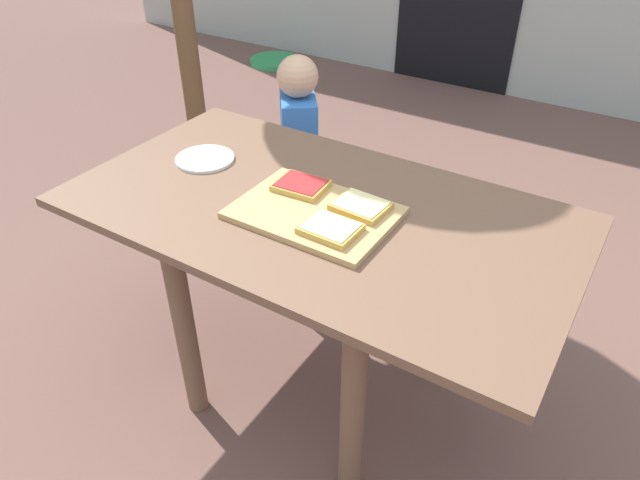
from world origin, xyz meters
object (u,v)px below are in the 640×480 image
(dining_table, at_px, (318,241))
(pizza_slice_far_right, at_px, (361,206))
(pizza_slice_near_right, at_px, (330,228))
(pizza_slice_far_left, at_px, (301,185))
(cutting_board, at_px, (314,213))
(child_left, at_px, (299,147))
(plate_white_left, at_px, (205,159))
(garden_hose_coil, at_px, (275,61))

(dining_table, relative_size, pizza_slice_far_right, 9.51)
(pizza_slice_near_right, height_order, pizza_slice_far_left, same)
(dining_table, height_order, pizza_slice_far_left, pizza_slice_far_left)
(cutting_board, bearing_deg, child_left, 126.95)
(dining_table, relative_size, pizza_slice_near_right, 9.78)
(dining_table, xyz_separation_m, plate_white_left, (-0.45, 0.04, 0.12))
(pizza_slice_far_left, bearing_deg, plate_white_left, 178.73)
(pizza_slice_far_right, bearing_deg, dining_table, -165.90)
(pizza_slice_far_left, bearing_deg, garden_hose_coil, 127.70)
(cutting_board, distance_m, pizza_slice_near_right, 0.11)
(dining_table, bearing_deg, garden_hose_coil, 128.38)
(garden_hose_coil, bearing_deg, pizza_slice_near_right, -51.34)
(pizza_slice_near_right, xyz_separation_m, child_left, (-0.63, 0.78, -0.26))
(plate_white_left, bearing_deg, dining_table, -5.60)
(garden_hose_coil, bearing_deg, pizza_slice_far_left, -52.30)
(plate_white_left, bearing_deg, cutting_board, -10.41)
(pizza_slice_far_right, distance_m, plate_white_left, 0.57)
(pizza_slice_far_left, relative_size, garden_hose_coil, 0.36)
(plate_white_left, relative_size, garden_hose_coil, 0.45)
(pizza_slice_far_right, height_order, plate_white_left, pizza_slice_far_right)
(pizza_slice_near_right, bearing_deg, plate_white_left, 164.88)
(pizza_slice_far_right, relative_size, child_left, 0.17)
(pizza_slice_far_right, bearing_deg, child_left, 134.97)
(dining_table, distance_m, plate_white_left, 0.47)
(cutting_board, distance_m, plate_white_left, 0.48)
(cutting_board, bearing_deg, pizza_slice_far_left, 140.73)
(dining_table, bearing_deg, pizza_slice_far_right, 14.10)
(dining_table, relative_size, garden_hose_coil, 3.41)
(plate_white_left, distance_m, garden_hose_coil, 3.23)
(pizza_slice_far_right, relative_size, plate_white_left, 0.80)
(cutting_board, distance_m, pizza_slice_far_right, 0.13)
(pizza_slice_far_left, xyz_separation_m, child_left, (-0.44, 0.63, -0.26))
(child_left, height_order, garden_hose_coil, child_left)
(dining_table, height_order, garden_hose_coil, dining_table)
(dining_table, bearing_deg, pizza_slice_near_right, -44.94)
(dining_table, height_order, pizza_slice_far_right, pizza_slice_far_right)
(pizza_slice_far_left, height_order, plate_white_left, pizza_slice_far_left)
(plate_white_left, relative_size, child_left, 0.21)
(dining_table, xyz_separation_m, cutting_board, (0.02, -0.04, 0.13))
(plate_white_left, bearing_deg, pizza_slice_far_left, -1.27)
(pizza_slice_near_right, relative_size, child_left, 0.16)
(dining_table, relative_size, cutting_board, 3.33)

